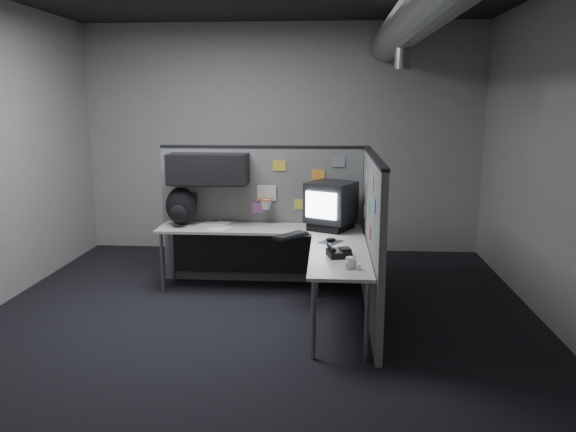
# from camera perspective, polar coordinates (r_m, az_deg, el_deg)

# --- Properties ---
(room) EXTENTS (5.62, 5.62, 3.22)m
(room) POSITION_cam_1_polar(r_m,az_deg,el_deg) (5.18, 2.98, 11.17)
(room) COLOR black
(room) RESTS_ON ground
(partition_back) EXTENTS (2.44, 0.42, 1.63)m
(partition_back) POSITION_cam_1_polar(r_m,az_deg,el_deg) (6.57, -3.97, 1.60)
(partition_back) COLOR slate
(partition_back) RESTS_ON ground
(partition_right) EXTENTS (0.07, 2.23, 1.63)m
(partition_right) POSITION_cam_1_polar(r_m,az_deg,el_deg) (5.56, 8.50, -2.20)
(partition_right) COLOR slate
(partition_right) RESTS_ON ground
(desk) EXTENTS (2.31, 2.11, 0.73)m
(desk) POSITION_cam_1_polar(r_m,az_deg,el_deg) (6.09, -0.89, -2.86)
(desk) COLOR #BCB5AA
(desk) RESTS_ON ground
(monitor) EXTENTS (0.62, 0.62, 0.53)m
(monitor) POSITION_cam_1_polar(r_m,az_deg,el_deg) (6.23, 4.38, 1.11)
(monitor) COLOR black
(monitor) RESTS_ON desk
(keyboard) EXTENTS (0.38, 0.43, 0.04)m
(keyboard) POSITION_cam_1_polar(r_m,az_deg,el_deg) (5.89, 0.27, -2.01)
(keyboard) COLOR black
(keyboard) RESTS_ON desk
(mouse) EXTENTS (0.26, 0.27, 0.05)m
(mouse) POSITION_cam_1_polar(r_m,az_deg,el_deg) (5.71, 4.38, -2.49)
(mouse) COLOR black
(mouse) RESTS_ON desk
(phone) EXTENTS (0.25, 0.26, 0.10)m
(phone) POSITION_cam_1_polar(r_m,az_deg,el_deg) (5.19, 5.14, -3.69)
(phone) COLOR black
(phone) RESTS_ON desk
(bottles) EXTENTS (0.14, 0.16, 0.08)m
(bottles) POSITION_cam_1_polar(r_m,az_deg,el_deg) (4.85, 6.50, -4.85)
(bottles) COLOR silver
(bottles) RESTS_ON desk
(cup) EXTENTS (0.08, 0.08, 0.10)m
(cup) POSITION_cam_1_polar(r_m,az_deg,el_deg) (4.83, 6.28, -4.75)
(cup) COLOR white
(cup) RESTS_ON desk
(papers) EXTENTS (0.72, 0.55, 0.01)m
(papers) POSITION_cam_1_polar(r_m,az_deg,el_deg) (6.53, -8.07, -0.88)
(papers) COLOR white
(papers) RESTS_ON desk
(backpack) EXTENTS (0.43, 0.42, 0.44)m
(backpack) POSITION_cam_1_polar(r_m,az_deg,el_deg) (6.54, -10.81, 0.91)
(backpack) COLOR black
(backpack) RESTS_ON desk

